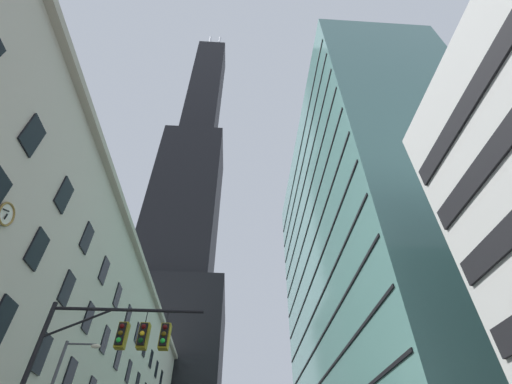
# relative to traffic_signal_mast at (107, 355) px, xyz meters

# --- Properties ---
(station_building) EXTENTS (14.49, 69.97, 23.72)m
(station_building) POSITION_rel_traffic_signal_mast_xyz_m (-13.51, 23.75, 5.97)
(station_building) COLOR beige
(station_building) RESTS_ON ground
(dark_skyscraper) EXTENTS (29.76, 29.76, 200.89)m
(dark_skyscraper) POSITION_rel_traffic_signal_mast_xyz_m (-12.77, 74.11, 54.54)
(dark_skyscraper) COLOR black
(dark_skyscraper) RESTS_ON ground
(glass_office_midrise) EXTENTS (16.76, 45.56, 53.65)m
(glass_office_midrise) POSITION_rel_traffic_signal_mast_xyz_m (23.72, 27.44, 20.95)
(glass_office_midrise) COLOR slate
(glass_office_midrise) RESTS_ON ground
(traffic_signal_mast) EXTENTS (6.68, 0.63, 7.81)m
(traffic_signal_mast) POSITION_rel_traffic_signal_mast_xyz_m (0.00, 0.00, 0.00)
(traffic_signal_mast) COLOR black
(traffic_signal_mast) RESTS_ON sidewalk_left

